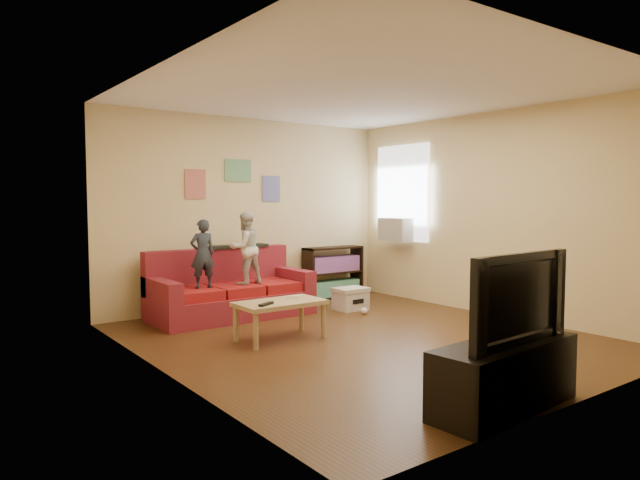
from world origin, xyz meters
TOP-DOWN VIEW (x-y plane):
  - room_shell at (0.00, 0.00)m, footprint 4.52×5.02m
  - sofa at (-0.63, 1.97)m, footprint 2.08×0.96m
  - child_a at (-1.08, 1.79)m, footprint 0.33×0.24m
  - child_b at (-0.48, 1.79)m, footprint 0.49×0.40m
  - coffee_table at (-0.78, 0.48)m, footprint 0.96×0.53m
  - remote at (-1.03, 0.36)m, footprint 0.22×0.15m
  - game_controller at (-0.58, 0.53)m, footprint 0.15×0.10m
  - bookshelf at (1.36, 2.30)m, footprint 1.00×0.30m
  - window at (2.22, 1.65)m, footprint 0.04×1.08m
  - ac_unit at (2.10, 1.65)m, footprint 0.28×0.55m
  - artwork_left at (-0.85, 2.48)m, footprint 0.30×0.01m
  - artwork_center at (-0.20, 2.48)m, footprint 0.42×0.01m
  - artwork_right at (0.35, 2.48)m, footprint 0.30×0.01m
  - file_box at (0.94, 1.35)m, footprint 0.45×0.34m
  - tv_stand at (-0.57, -2.25)m, footprint 1.36×0.54m
  - television at (-0.57, -2.25)m, footprint 1.15×0.22m
  - tissue at (0.88, 0.99)m, footprint 0.11×0.11m

SIDE VIEW (x-z plane):
  - tissue at x=0.88m, z-range 0.00..0.09m
  - file_box at x=0.94m, z-range 0.00..0.31m
  - tv_stand at x=-0.57m, z-range 0.00..0.50m
  - sofa at x=-0.63m, z-range -0.15..0.76m
  - bookshelf at x=1.36m, z-range -0.04..0.76m
  - coffee_table at x=-0.78m, z-range 0.15..0.59m
  - remote at x=-1.03m, z-range 0.43..0.46m
  - game_controller at x=-0.58m, z-range 0.43..0.46m
  - television at x=-0.57m, z-range 0.50..1.16m
  - child_a at x=-1.08m, z-range 0.44..1.30m
  - child_b at x=-0.48m, z-range 0.44..1.38m
  - ac_unit at x=2.10m, z-range 0.91..1.26m
  - room_shell at x=0.00m, z-range -0.01..2.71m
  - window at x=2.22m, z-range 0.90..2.38m
  - artwork_right at x=0.35m, z-range 1.51..1.89m
  - artwork_left at x=-0.85m, z-range 1.55..1.95m
  - artwork_center at x=-0.20m, z-range 1.79..2.11m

